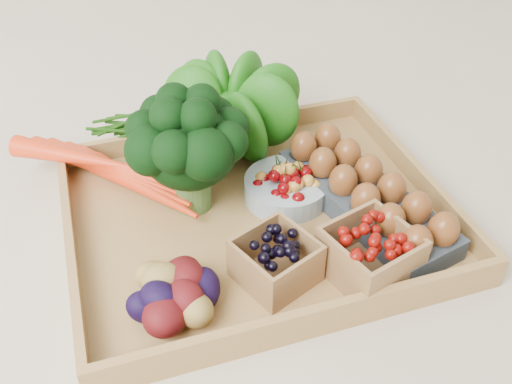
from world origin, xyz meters
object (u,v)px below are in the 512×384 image
object	(u,v)px
egg_carton	(364,201)
cherry_bowl	(286,188)
tray	(256,219)
broccoli	(191,168)

from	to	relation	value
egg_carton	cherry_bowl	bearing A→B (deg)	133.24
tray	egg_carton	distance (m)	0.17
tray	egg_carton	bearing A→B (deg)	-14.37
tray	broccoli	size ratio (longest dim) A/B	3.01
broccoli	tray	bearing A→B (deg)	-32.19
tray	cherry_bowl	bearing A→B (deg)	24.26
broccoli	cherry_bowl	size ratio (longest dim) A/B	1.39
tray	broccoli	bearing A→B (deg)	147.81
egg_carton	broccoli	bearing A→B (deg)	145.69
broccoli	egg_carton	world-z (taller)	broccoli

